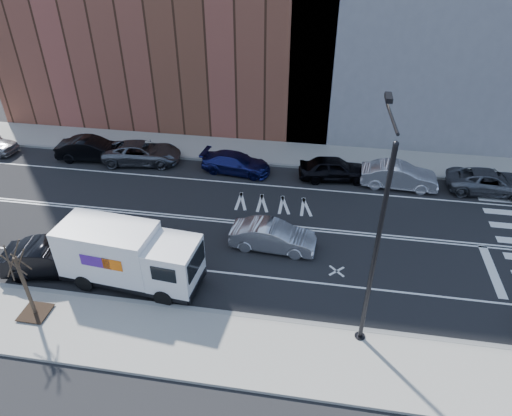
% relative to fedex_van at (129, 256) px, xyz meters
% --- Properties ---
extents(ground, '(120.00, 120.00, 0.00)m').
position_rel_fedex_van_xyz_m(ground, '(3.62, 5.60, -1.59)').
color(ground, black).
rests_on(ground, ground).
extents(sidewalk_near, '(44.00, 3.60, 0.15)m').
position_rel_fedex_van_xyz_m(sidewalk_near, '(3.62, -3.20, -1.51)').
color(sidewalk_near, gray).
rests_on(sidewalk_near, ground).
extents(sidewalk_far, '(44.00, 3.60, 0.15)m').
position_rel_fedex_van_xyz_m(sidewalk_far, '(3.62, 14.40, -1.51)').
color(sidewalk_far, gray).
rests_on(sidewalk_far, ground).
extents(curb_near, '(44.00, 0.25, 0.17)m').
position_rel_fedex_van_xyz_m(curb_near, '(3.62, -1.40, -1.50)').
color(curb_near, gray).
rests_on(curb_near, ground).
extents(curb_far, '(44.00, 0.25, 0.17)m').
position_rel_fedex_van_xyz_m(curb_far, '(3.62, 12.60, -1.50)').
color(curb_far, gray).
rests_on(curb_far, ground).
extents(road_markings, '(40.00, 8.60, 0.01)m').
position_rel_fedex_van_xyz_m(road_markings, '(3.62, 5.60, -1.58)').
color(road_markings, white).
rests_on(road_markings, ground).
extents(streetlight, '(0.44, 4.02, 9.34)m').
position_rel_fedex_van_xyz_m(streetlight, '(10.62, -1.31, 3.49)').
color(streetlight, black).
rests_on(streetlight, ground).
extents(street_tree, '(1.20, 1.20, 3.75)m').
position_rel_fedex_van_xyz_m(street_tree, '(-3.38, -2.80, -0.13)').
color(street_tree, black).
rests_on(street_tree, ground).
extents(fedex_van, '(6.79, 2.85, 3.02)m').
position_rel_fedex_van_xyz_m(fedex_van, '(0.00, 0.00, 0.00)').
color(fedex_van, black).
rests_on(fedex_van, ground).
extents(far_parked_b, '(4.94, 2.09, 1.59)m').
position_rel_fedex_van_xyz_m(far_parked_b, '(-7.58, 11.50, -0.79)').
color(far_parked_b, black).
rests_on(far_parked_b, ground).
extents(far_parked_c, '(5.58, 3.09, 1.48)m').
position_rel_fedex_van_xyz_m(far_parked_c, '(-3.97, 11.66, -0.85)').
color(far_parked_c, '#575A60').
rests_on(far_parked_c, ground).
extents(far_parked_d, '(4.84, 2.42, 1.35)m').
position_rel_fedex_van_xyz_m(far_parked_d, '(2.74, 11.35, -0.91)').
color(far_parked_d, navy).
rests_on(far_parked_d, ground).
extents(far_parked_e, '(4.71, 2.38, 1.54)m').
position_rel_fedex_van_xyz_m(far_parked_e, '(9.22, 11.43, -0.82)').
color(far_parked_e, black).
rests_on(far_parked_e, ground).
extents(far_parked_f, '(4.81, 1.83, 1.57)m').
position_rel_fedex_van_xyz_m(far_parked_f, '(13.31, 11.13, -0.80)').
color(far_parked_f, silver).
rests_on(far_parked_f, ground).
extents(far_parked_g, '(5.10, 2.41, 1.41)m').
position_rel_fedex_van_xyz_m(far_parked_g, '(18.82, 11.41, -0.88)').
color(far_parked_g, '#53555B').
rests_on(far_parked_g, ground).
extents(driving_sedan, '(4.52, 1.82, 1.46)m').
position_rel_fedex_van_xyz_m(driving_sedan, '(6.26, 3.65, -0.86)').
color(driving_sedan, silver).
rests_on(driving_sedan, ground).
extents(near_parked_rear_a, '(5.28, 2.44, 1.68)m').
position_rel_fedex_van_xyz_m(near_parked_rear_a, '(-3.88, 0.04, -0.75)').
color(near_parked_rear_a, black).
rests_on(near_parked_rear_a, ground).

